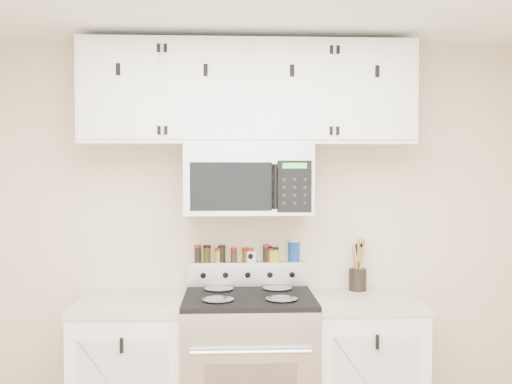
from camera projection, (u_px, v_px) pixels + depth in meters
back_wall at (247, 238)px, 3.66m from camera, size 3.50×0.01×2.50m
range at (249, 372)px, 3.37m from camera, size 0.76×0.65×1.10m
base_cabinet_left at (132, 377)px, 3.37m from camera, size 0.64×0.62×0.92m
base_cabinet_right at (363, 373)px, 3.43m from camera, size 0.64×0.62×0.92m
microwave at (248, 179)px, 3.46m from camera, size 0.76×0.44×0.42m
upper_cabinets at (248, 94)px, 3.47m from camera, size 2.00×0.35×0.62m
utensil_crock at (358, 278)px, 3.62m from camera, size 0.11×0.11×0.32m
kitchen_timer at (250, 257)px, 3.63m from camera, size 0.07×0.06×0.07m
salt_canister at (294, 251)px, 3.64m from camera, size 0.07×0.07×0.14m
spice_jar_0 at (198, 253)px, 3.62m from camera, size 0.04×0.04×0.11m
spice_jar_1 at (207, 254)px, 3.62m from camera, size 0.05×0.05×0.11m
spice_jar_2 at (218, 255)px, 3.62m from camera, size 0.04×0.04×0.09m
spice_jar_3 at (222, 254)px, 3.62m from camera, size 0.05×0.05×0.11m
spice_jar_4 at (234, 255)px, 3.63m from camera, size 0.04×0.04×0.09m
spice_jar_5 at (246, 255)px, 3.63m from camera, size 0.04×0.04×0.09m
spice_jar_6 at (250, 255)px, 3.63m from camera, size 0.04×0.04×0.09m
spice_jar_7 at (266, 253)px, 3.64m from camera, size 0.04×0.04×0.11m
spice_jar_8 at (268, 254)px, 3.64m from camera, size 0.04×0.04×0.10m
spice_jar_9 at (271, 255)px, 3.64m from camera, size 0.04×0.04×0.09m
spice_jar_10 at (275, 254)px, 3.64m from camera, size 0.04×0.04×0.09m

